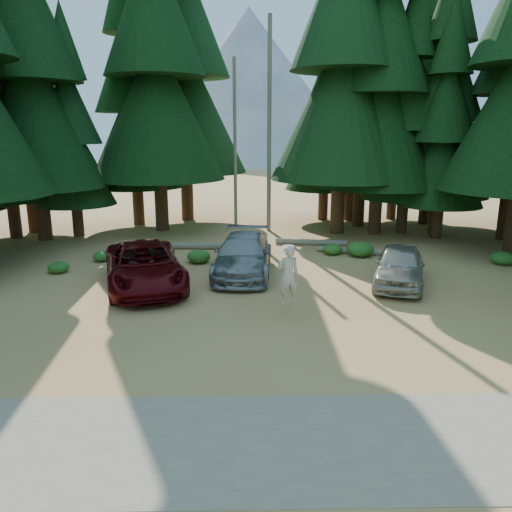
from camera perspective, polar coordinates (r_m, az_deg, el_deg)
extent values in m
plane|color=#B1804B|center=(16.02, 0.84, -7.21)|extent=(160.00, 160.00, 0.00)
cube|color=gray|center=(10.25, 2.11, -20.54)|extent=(26.00, 3.50, 0.01)
cylinder|color=slate|center=(29.44, 1.53, 14.48)|extent=(0.24, 0.24, 12.00)
cylinder|color=slate|center=(30.93, -2.41, 12.61)|extent=(0.20, 0.20, 10.00)
cone|color=gray|center=(100.24, -0.83, 18.85)|extent=(44.00, 44.00, 28.00)
cone|color=gray|center=(110.24, -5.18, 16.29)|extent=(36.00, 36.00, 20.00)
imported|color=#51060C|center=(19.46, -12.63, -1.08)|extent=(4.31, 6.54, 1.67)
imported|color=gray|center=(20.72, -1.47, 0.11)|extent=(2.68, 5.73, 1.62)
imported|color=#A9A596|center=(20.05, 16.08, -1.06)|extent=(3.15, 4.83, 1.53)
imported|color=beige|center=(15.89, 3.69, -2.19)|extent=(0.81, 0.63, 1.95)
cylinder|color=white|center=(15.70, 3.73, 1.11)|extent=(0.36, 0.36, 0.04)
cylinder|color=slate|center=(25.31, -5.68, 1.15)|extent=(4.70, 0.54, 0.34)
cylinder|color=slate|center=(26.25, 6.28, 1.58)|extent=(3.69, 0.91, 0.30)
cylinder|color=slate|center=(24.64, 12.16, 0.49)|extent=(4.43, 1.58, 0.29)
ellipsoid|color=#28661E|center=(23.94, -17.17, -0.02)|extent=(0.83, 0.83, 0.46)
ellipsoid|color=#28661E|center=(24.98, -10.45, 0.94)|extent=(0.80, 0.80, 0.44)
ellipsoid|color=#28661E|center=(22.74, -6.57, -0.04)|extent=(1.05, 1.05, 0.58)
ellipsoid|color=#28661E|center=(24.36, 8.72, 0.76)|extent=(0.94, 0.94, 0.52)
ellipsoid|color=#28661E|center=(24.24, 11.83, 0.78)|extent=(1.27, 1.27, 0.70)
ellipsoid|color=#28661E|center=(23.35, 15.36, -0.12)|extent=(1.01, 1.01, 0.55)
ellipsoid|color=#28661E|center=(22.61, -21.64, -1.19)|extent=(0.87, 0.87, 0.48)
ellipsoid|color=#28661E|center=(24.88, 26.37, -0.22)|extent=(1.05, 1.05, 0.58)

